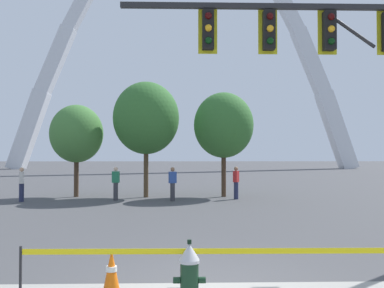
{
  "coord_description": "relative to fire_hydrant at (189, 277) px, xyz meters",
  "views": [
    {
      "loc": [
        -0.39,
        -7.06,
        2.2
      ],
      "look_at": [
        -0.08,
        5.0,
        2.5
      ],
      "focal_mm": 38.52,
      "sensor_mm": 36.0,
      "label": 1
    }
  ],
  "objects": [
    {
      "name": "ground_plane",
      "position": [
        0.28,
        1.2,
        -0.47
      ],
      "size": [
        240.0,
        240.0,
        0.0
      ],
      "primitive_type": "plane",
      "color": "#474749"
    },
    {
      "name": "pedestrian_walking_left",
      "position": [
        -0.53,
        13.52,
        0.35
      ],
      "size": [
        0.39,
        0.3,
        1.59
      ],
      "color": "#38383D",
      "rests_on": "ground"
    },
    {
      "name": "tree_center_left",
      "position": [
        2.08,
        15.44,
        3.24
      ],
      "size": [
        3.09,
        3.09,
        5.41
      ],
      "color": "#473323",
      "rests_on": "ground"
    },
    {
      "name": "traffic_cone_by_hydrant",
      "position": [
        -1.2,
        0.63,
        -0.11
      ],
      "size": [
        0.36,
        0.36,
        0.73
      ],
      "color": "black",
      "rests_on": "ground"
    },
    {
      "name": "traffic_signal_gantry",
      "position": [
        3.71,
        3.47,
        3.94
      ],
      "size": [
        7.82,
        0.44,
        6.0
      ],
      "color": "#232326",
      "rests_on": "ground"
    },
    {
      "name": "tree_left_mid",
      "position": [
        -1.93,
        15.29,
        3.59
      ],
      "size": [
        3.39,
        3.39,
        5.92
      ],
      "color": "brown",
      "rests_on": "ground"
    },
    {
      "name": "pedestrian_standing_center",
      "position": [
        -3.26,
        13.93,
        0.35
      ],
      "size": [
        0.35,
        0.22,
        1.59
      ],
      "color": "#38383D",
      "rests_on": "ground"
    },
    {
      "name": "pedestrian_walking_right",
      "position": [
        2.56,
        14.24,
        0.35
      ],
      "size": [
        0.34,
        0.39,
        1.59
      ],
      "color": "#232847",
      "rests_on": "ground"
    },
    {
      "name": "caution_tape_barrier",
      "position": [
        0.42,
        0.04,
        0.16
      ],
      "size": [
        5.66,
        0.09,
        0.9
      ],
      "color": "#232326",
      "rests_on": "ground"
    },
    {
      "name": "tree_far_left",
      "position": [
        -5.55,
        15.58,
        2.79
      ],
      "size": [
        2.72,
        2.72,
        4.77
      ],
      "color": "#473323",
      "rests_on": "ground"
    },
    {
      "name": "fire_hydrant",
      "position": [
        0.0,
        0.0,
        0.0
      ],
      "size": [
        0.46,
        0.48,
        0.99
      ],
      "color": "black",
      "rests_on": "ground"
    },
    {
      "name": "pedestrian_near_trees",
      "position": [
        -7.53,
        13.45,
        0.35
      ],
      "size": [
        0.3,
        0.39,
        1.59
      ],
      "color": "#232847",
      "rests_on": "ground"
    },
    {
      "name": "monument_arch",
      "position": [
        0.28,
        56.53,
        17.92
      ],
      "size": [
        52.83,
        2.3,
        41.51
      ],
      "color": "silver",
      "rests_on": "ground"
    }
  ]
}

